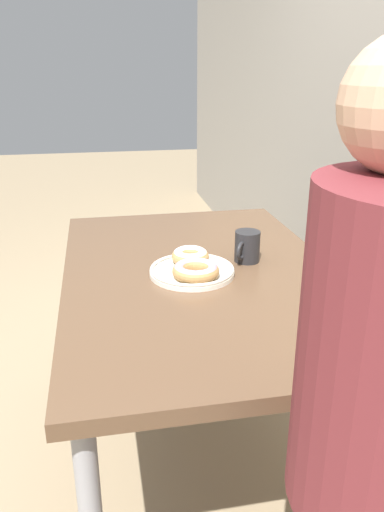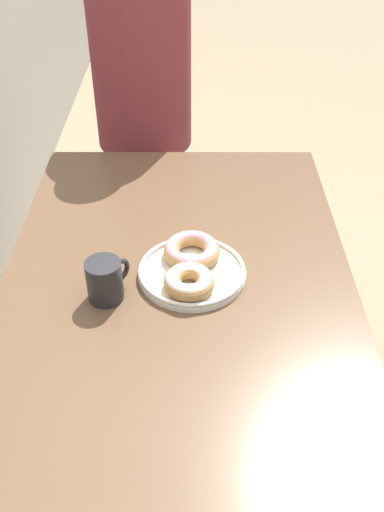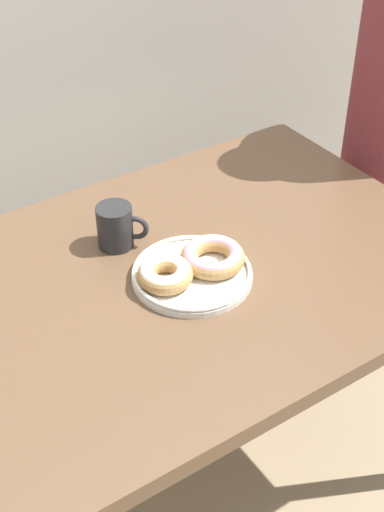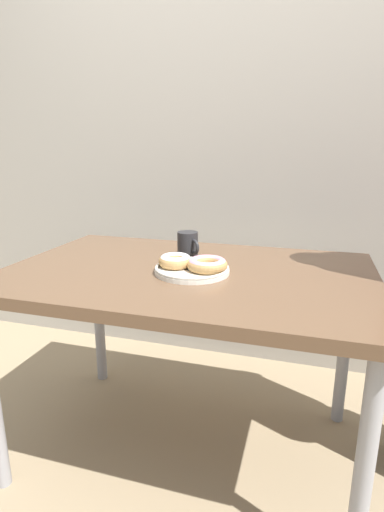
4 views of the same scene
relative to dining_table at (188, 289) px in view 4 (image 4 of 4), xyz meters
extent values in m
plane|color=#937F60|center=(0.00, -0.31, -0.68)|extent=(14.00, 14.00, 0.00)
cube|color=#9E998E|center=(0.00, 0.82, 0.62)|extent=(8.00, 0.05, 2.60)
cube|color=brown|center=(0.00, 0.00, 0.05)|extent=(1.29, 0.84, 0.04)
cylinder|color=#99999E|center=(0.58, -0.36, -0.32)|extent=(0.05, 0.05, 0.71)
cylinder|color=#99999E|center=(-0.58, 0.36, -0.32)|extent=(0.05, 0.05, 0.71)
cylinder|color=#99999E|center=(0.58, 0.36, -0.32)|extent=(0.05, 0.05, 0.71)
cylinder|color=silver|center=(0.03, -0.03, 0.08)|extent=(0.26, 0.26, 0.01)
torus|color=silver|center=(0.03, -0.03, 0.09)|extent=(0.26, 0.26, 0.01)
torus|color=#B2844C|center=(0.08, -0.03, 0.11)|extent=(0.19, 0.19, 0.04)
torus|color=pink|center=(0.08, -0.03, 0.11)|extent=(0.18, 0.18, 0.03)
torus|color=#B2844C|center=(-0.04, -0.03, 0.11)|extent=(0.15, 0.15, 0.04)
torus|color=white|center=(-0.04, -0.03, 0.11)|extent=(0.14, 0.14, 0.03)
cylinder|color=#232326|center=(-0.05, 0.16, 0.12)|extent=(0.08, 0.08, 0.10)
cylinder|color=#382114|center=(-0.05, 0.16, 0.17)|extent=(0.07, 0.07, 0.00)
torus|color=#232326|center=(-0.01, 0.13, 0.12)|extent=(0.05, 0.05, 0.06)
camera|label=1|loc=(1.39, -0.30, 0.67)|focal=35.00mm
camera|label=2|loc=(-1.01, -0.04, 0.96)|focal=40.00mm
camera|label=3|loc=(-0.62, -1.01, 1.04)|focal=50.00mm
camera|label=4|loc=(0.40, -1.29, 0.49)|focal=28.00mm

